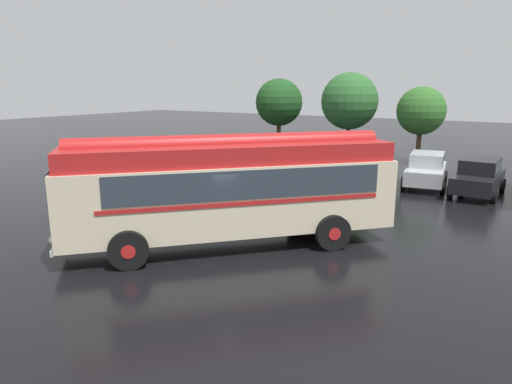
% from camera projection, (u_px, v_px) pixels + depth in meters
% --- Properties ---
extents(ground_plane, '(120.00, 120.00, 0.00)m').
position_uv_depth(ground_plane, '(219.00, 244.00, 14.45)').
color(ground_plane, black).
extents(vintage_bus, '(8.67, 9.04, 3.49)m').
position_uv_depth(vintage_bus, '(230.00, 186.00, 14.04)').
color(vintage_bus, beige).
rests_on(vintage_bus, ground).
extents(car_near_left, '(2.25, 4.34, 1.66)m').
position_uv_depth(car_near_left, '(321.00, 159.00, 25.83)').
color(car_near_left, navy).
rests_on(car_near_left, ground).
extents(car_mid_left, '(2.08, 4.26, 1.66)m').
position_uv_depth(car_mid_left, '(361.00, 166.00, 23.66)').
color(car_mid_left, black).
rests_on(car_mid_left, ground).
extents(car_mid_right, '(2.39, 4.40, 1.66)m').
position_uv_depth(car_mid_right, '(426.00, 169.00, 22.62)').
color(car_mid_right, '#B7BABF').
rests_on(car_mid_right, ground).
extents(car_far_right, '(2.11, 4.27, 1.66)m').
position_uv_depth(car_far_right, '(479.00, 177.00, 20.84)').
color(car_far_right, black).
rests_on(car_far_right, ground).
extents(tree_far_left, '(3.58, 3.58, 5.46)m').
position_uv_depth(tree_far_left, '(281.00, 103.00, 34.82)').
color(tree_far_left, '#4C3823').
rests_on(tree_far_left, ground).
extents(tree_left_of_centre, '(3.85, 3.85, 5.81)m').
position_uv_depth(tree_left_of_centre, '(351.00, 101.00, 30.99)').
color(tree_left_of_centre, '#4C3823').
rests_on(tree_left_of_centre, ground).
extents(tree_centre, '(2.99, 2.99, 4.87)m').
position_uv_depth(tree_centre, '(420.00, 110.00, 28.49)').
color(tree_centre, '#4C3823').
rests_on(tree_centre, ground).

